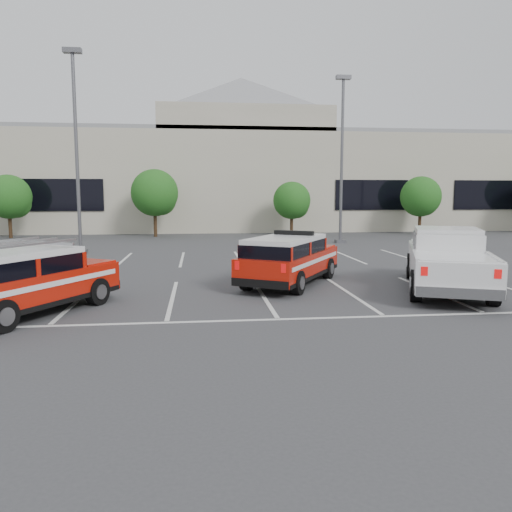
# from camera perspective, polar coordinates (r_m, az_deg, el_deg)

# --- Properties ---
(ground) EXTENTS (120.00, 120.00, 0.00)m
(ground) POSITION_cam_1_polar(r_m,az_deg,el_deg) (15.05, 0.82, -4.61)
(ground) COLOR #38383B
(ground) RESTS_ON ground
(stall_markings) EXTENTS (23.00, 15.00, 0.01)m
(stall_markings) POSITION_cam_1_polar(r_m,az_deg,el_deg) (19.45, -0.89, -1.93)
(stall_markings) COLOR silver
(stall_markings) RESTS_ON ground
(convention_building) EXTENTS (60.00, 16.99, 13.20)m
(convention_building) POSITION_cam_1_polar(r_m,az_deg,el_deg) (46.55, -4.08, 9.10)
(convention_building) COLOR beige
(convention_building) RESTS_ON ground
(tree_left) EXTENTS (3.07, 3.07, 4.42)m
(tree_left) POSITION_cam_1_polar(r_m,az_deg,el_deg) (38.90, -26.28, 5.93)
(tree_left) COLOR #3F2B19
(tree_left) RESTS_ON ground
(tree_mid_left) EXTENTS (3.37, 3.37, 4.85)m
(tree_mid_left) POSITION_cam_1_polar(r_m,az_deg,el_deg) (36.78, -11.37, 6.91)
(tree_mid_left) COLOR #3F2B19
(tree_mid_left) RESTS_ON ground
(tree_mid_right) EXTENTS (2.77, 2.77, 3.99)m
(tree_mid_right) POSITION_cam_1_polar(r_m,az_deg,el_deg) (37.33, 4.23, 6.20)
(tree_mid_right) COLOR #3F2B19
(tree_mid_right) RESTS_ON ground
(tree_right) EXTENTS (3.07, 3.07, 4.42)m
(tree_right) POSITION_cam_1_polar(r_m,az_deg,el_deg) (40.41, 18.39, 6.31)
(tree_right) COLOR #3F2B19
(tree_right) RESTS_ON ground
(light_pole_left) EXTENTS (0.90, 0.60, 10.24)m
(light_pole_left) POSITION_cam_1_polar(r_m,az_deg,el_deg) (27.39, -19.82, 11.13)
(light_pole_left) COLOR #59595E
(light_pole_left) RESTS_ON ground
(light_pole_mid) EXTENTS (0.90, 0.60, 10.24)m
(light_pole_mid) POSITION_cam_1_polar(r_m,az_deg,el_deg) (31.96, 9.77, 10.80)
(light_pole_mid) COLOR #59595E
(light_pole_mid) RESTS_ON ground
(fire_chief_suv) EXTENTS (4.24, 5.35, 1.80)m
(fire_chief_suv) POSITION_cam_1_polar(r_m,az_deg,el_deg) (16.90, 3.83, -0.80)
(fire_chief_suv) COLOR #B31608
(fire_chief_suv) RESTS_ON ground
(white_pickup) EXTENTS (4.42, 6.73, 1.96)m
(white_pickup) POSITION_cam_1_polar(r_m,az_deg,el_deg) (17.03, 21.00, -1.05)
(white_pickup) COLOR silver
(white_pickup) RESTS_ON ground
(ladder_suv) EXTENTS (4.01, 5.09, 1.89)m
(ladder_suv) POSITION_cam_1_polar(r_m,az_deg,el_deg) (13.88, -24.86, -3.09)
(ladder_suv) COLOR #B31608
(ladder_suv) RESTS_ON ground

